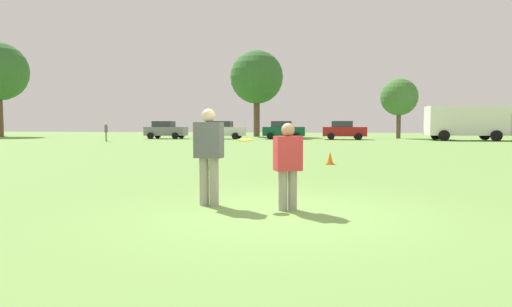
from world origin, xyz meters
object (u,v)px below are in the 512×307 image
at_px(bystander_sideline_watcher, 106,131).
at_px(parked_car_mid_left, 224,130).
at_px(parked_car_center, 284,130).
at_px(traffic_cone, 330,158).
at_px(box_truck, 473,121).
at_px(parked_car_mid_right, 344,130).
at_px(player_thrower, 209,151).
at_px(frisbee, 245,140).
at_px(parked_car_near_left, 166,130).
at_px(player_defender, 288,162).

bearing_deg(bystander_sideline_watcher, parked_car_mid_left, 44.10).
xyz_separation_m(parked_car_center, bystander_sideline_watcher, (-14.62, -8.65, -0.02)).
xyz_separation_m(traffic_cone, box_truck, (12.90, 26.44, 1.52)).
bearing_deg(parked_car_mid_right, traffic_cone, -92.71).
distance_m(player_thrower, parked_car_center, 36.17).
distance_m(frisbee, traffic_cone, 8.84).
bearing_deg(parked_car_near_left, parked_car_mid_right, 2.01).
bearing_deg(bystander_sideline_watcher, player_thrower, -58.04).
distance_m(parked_car_near_left, bystander_sideline_watcher, 8.06).
xyz_separation_m(player_thrower, parked_car_mid_right, (3.48, 35.75, -0.08)).
height_order(frisbee, parked_car_center, parked_car_center).
relative_size(player_thrower, player_defender, 1.17).
bearing_deg(bystander_sideline_watcher, traffic_cone, -44.09).
bearing_deg(box_truck, parked_car_mid_left, 178.72).
bearing_deg(player_defender, box_truck, 68.94).
xyz_separation_m(player_thrower, frisbee, (0.66, 0.08, 0.21)).
height_order(player_defender, parked_car_center, parked_car_center).
xyz_separation_m(frisbee, parked_car_near_left, (-15.34, 35.04, -0.29)).
distance_m(frisbee, parked_car_mid_left, 36.80).
distance_m(parked_car_center, box_truck, 17.63).
relative_size(player_defender, parked_car_mid_left, 0.36).
xyz_separation_m(parked_car_center, parked_car_mid_right, (5.96, -0.34, 0.00)).
xyz_separation_m(player_thrower, box_truck, (15.10, 35.17, 0.75)).
relative_size(player_defender, frisbee, 5.61).
distance_m(player_thrower, bystander_sideline_watcher, 32.34).
height_order(parked_car_mid_left, parked_car_center, same).
distance_m(parked_car_center, bystander_sideline_watcher, 16.99).
bearing_deg(parked_car_mid_left, parked_car_center, 3.68).
xyz_separation_m(player_thrower, parked_car_mid_left, (-8.59, 35.69, -0.08)).
relative_size(parked_car_center, bystander_sideline_watcher, 2.65).
bearing_deg(parked_car_mid_left, player_thrower, -76.47).
bearing_deg(parked_car_mid_left, parked_car_mid_right, 0.27).
bearing_deg(parked_car_mid_left, frisbee, -75.43).
bearing_deg(bystander_sideline_watcher, player_defender, -56.08).
bearing_deg(parked_car_center, bystander_sideline_watcher, -149.39).
xyz_separation_m(parked_car_near_left, parked_car_center, (12.18, 0.97, 0.00)).
bearing_deg(parked_car_center, box_truck, -3.00).
xyz_separation_m(player_thrower, player_defender, (1.48, -0.21, -0.16)).
distance_m(player_defender, parked_car_mid_right, 36.02).
bearing_deg(parked_car_mid_right, box_truck, -2.89).
relative_size(parked_car_near_left, box_truck, 0.50).
height_order(traffic_cone, parked_car_mid_left, parked_car_mid_left).
xyz_separation_m(parked_car_mid_left, parked_car_mid_right, (12.07, 0.06, 0.00)).
distance_m(player_thrower, parked_car_near_left, 38.06).
height_order(player_thrower, frisbee, player_thrower).
bearing_deg(box_truck, traffic_cone, -116.02).
bearing_deg(traffic_cone, player_thrower, -104.12).
xyz_separation_m(player_thrower, parked_car_near_left, (-14.67, 35.12, -0.08)).
distance_m(player_thrower, box_truck, 38.28).
bearing_deg(parked_car_mid_right, parked_car_center, 176.78).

